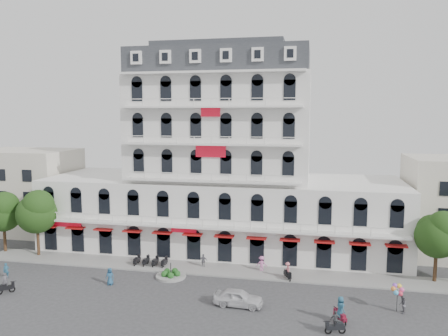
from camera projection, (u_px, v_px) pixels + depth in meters
ground at (182, 304)px, 39.79m from camera, size 120.00×120.00×0.00m
sidewalk at (205, 269)px, 48.54m from camera, size 53.00×4.00×0.16m
main_building at (222, 171)px, 56.08m from camera, size 45.00×15.00×25.80m
flank_building_west at (26, 190)px, 64.40m from camera, size 14.00×10.00×12.00m
traffic_island at (171, 275)px, 46.19m from camera, size 3.20×3.20×1.60m
parked_scooter_row at (151, 266)px, 49.60m from camera, size 4.40×1.80×1.10m
tree_west_outer at (3, 210)px, 53.94m from camera, size 4.50×4.48×7.76m
tree_west_inner at (37, 210)px, 52.43m from camera, size 4.76×4.76×8.25m
tree_east_inner at (438, 233)px, 44.14m from camera, size 4.40×4.37×7.57m
parked_car at (238, 298)px, 39.25m from camera, size 4.59×2.09×1.53m
rider_west at (5, 284)px, 41.97m from camera, size 1.31×1.31×2.07m
rider_east at (340, 310)px, 35.94m from camera, size 1.06×1.53×2.31m
rider_northeast at (335, 323)px, 34.21m from camera, size 1.68×0.72×1.93m
rider_center at (288, 271)px, 45.37m from camera, size 0.92×1.61×1.92m
pedestrian_left at (110, 276)px, 44.11m from camera, size 0.92×0.66×1.76m
pedestrian_mid at (203, 261)px, 49.00m from camera, size 0.94×0.42×1.59m
pedestrian_right at (262, 264)px, 47.70m from camera, size 1.18×0.70×1.79m
pedestrian_far at (6, 271)px, 45.98m from camera, size 0.69×0.61×1.60m
balloon_vendor at (400, 298)px, 37.87m from camera, size 1.32×1.24×2.45m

